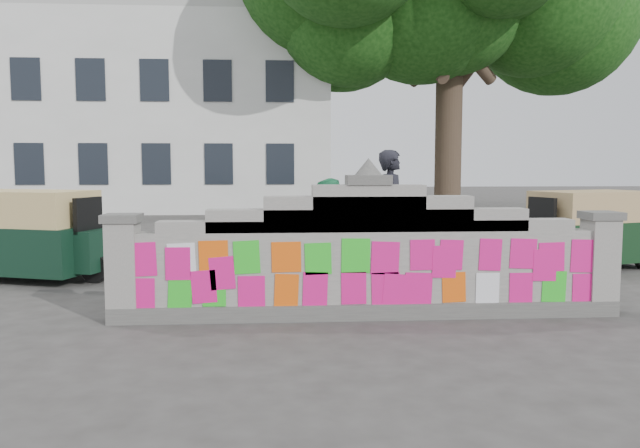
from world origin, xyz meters
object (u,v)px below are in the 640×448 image
object	(u,v)px
cyclist_bike	(392,249)
cyclist_rider	(392,225)
pedestrian	(328,234)
rickshaw_left	(30,234)
rickshaw_right	(587,228)

from	to	relation	value
cyclist_bike	cyclist_rider	bearing A→B (deg)	-73.44
pedestrian	rickshaw_left	world-z (taller)	pedestrian
pedestrian	rickshaw_right	distance (m)	5.27
cyclist_rider	pedestrian	bearing A→B (deg)	124.05
rickshaw_right	cyclist_bike	bearing A→B (deg)	-0.56
pedestrian	cyclist_bike	bearing A→B (deg)	107.75
cyclist_bike	rickshaw_right	bearing A→B (deg)	-55.44
cyclist_rider	pedestrian	size ratio (longest dim) A/B	1.11
rickshaw_right	pedestrian	bearing A→B (deg)	-0.67
pedestrian	rickshaw_right	xyz separation A→B (m)	(5.01, 1.62, -0.11)
cyclist_rider	rickshaw_right	bearing A→B (deg)	-55.44
rickshaw_left	rickshaw_right	world-z (taller)	rickshaw_left
cyclist_rider	rickshaw_left	bearing A→B (deg)	99.25
cyclist_rider	pedestrian	xyz separation A→B (m)	(-1.07, -0.34, -0.10)
cyclist_bike	rickshaw_left	size ratio (longest dim) A/B	0.77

